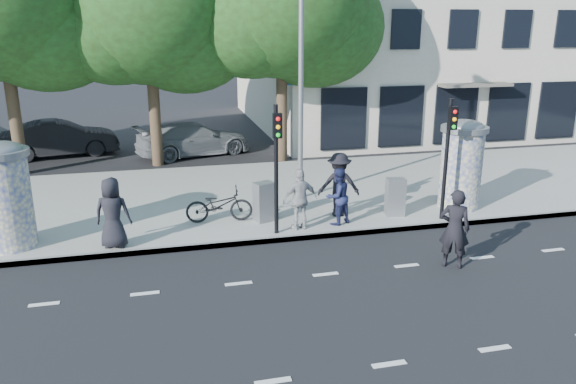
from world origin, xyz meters
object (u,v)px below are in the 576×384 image
object	(u,v)px
ped_e	(300,199)
car_mid	(60,138)
ped_a	(113,213)
ad_column_right	(462,162)
cabinet_right	(395,197)
car_right	(193,139)
bicycle	(219,205)
cabinet_left	(264,202)
man_road	(455,229)
traffic_pole_near	(277,157)
street_lamp	(302,47)
traffic_pole_far	(448,147)
ped_c	(338,196)
ad_column_left	(5,193)
ped_d	(339,184)

from	to	relation	value
ped_e	car_mid	distance (m)	13.58
ped_a	ad_column_right	bearing A→B (deg)	-162.34
cabinet_right	car_mid	distance (m)	15.07
ped_a	car_right	bearing A→B (deg)	-92.14
bicycle	cabinet_right	distance (m)	5.02
cabinet_left	cabinet_right	size ratio (longest dim) A/B	1.02
man_road	cabinet_right	distance (m)	3.32
traffic_pole_near	ped_a	xyz separation A→B (m)	(-4.10, 0.06, -1.19)
traffic_pole_near	street_lamp	size ratio (longest dim) A/B	0.42
cabinet_right	ped_e	bearing A→B (deg)	-163.67
ped_e	cabinet_right	bearing A→B (deg)	-179.91
ped_a	car_right	world-z (taller)	ped_a
traffic_pole_far	ped_c	xyz separation A→B (m)	(-3.02, 0.35, -1.29)
ad_column_left	traffic_pole_near	distance (m)	6.67
ad_column_left	ad_column_right	bearing A→B (deg)	0.92
street_lamp	man_road	xyz separation A→B (m)	(2.21, -5.50, -3.85)
traffic_pole_far	bicycle	bearing A→B (deg)	168.15
ped_e	bicycle	xyz separation A→B (m)	(-2.04, 1.10, -0.35)
ad_column_left	bicycle	world-z (taller)	ad_column_left
ad_column_left	cabinet_right	xyz separation A→B (m)	(10.22, -0.06, -0.84)
cabinet_right	ped_d	bearing A→B (deg)	173.78
traffic_pole_near	man_road	size ratio (longest dim) A/B	1.80
ad_column_left	cabinet_left	world-z (taller)	ad_column_left
traffic_pole_near	ped_c	world-z (taller)	traffic_pole_near
bicycle	cabinet_right	world-z (taller)	cabinet_right
bicycle	car_right	world-z (taller)	car_right
ped_d	cabinet_right	world-z (taller)	ped_d
cabinet_left	cabinet_right	bearing A→B (deg)	-26.21
ped_a	ped_d	world-z (taller)	ped_d
ped_a	car_right	xyz separation A→B (m)	(2.74, 10.29, -0.33)
ad_column_right	traffic_pole_far	bearing A→B (deg)	-137.79
traffic_pole_near	traffic_pole_far	bearing A→B (deg)	0.00
traffic_pole_far	street_lamp	xyz separation A→B (m)	(-3.40, 2.84, 2.56)
traffic_pole_far	ped_d	world-z (taller)	traffic_pole_far
traffic_pole_near	traffic_pole_far	world-z (taller)	same
traffic_pole_near	cabinet_left	bearing A→B (deg)	96.94
ped_a	ped_c	size ratio (longest dim) A/B	1.13
ad_column_left	ped_d	distance (m)	8.66
ped_c	car_right	size ratio (longest dim) A/B	0.33
ped_c	man_road	size ratio (longest dim) A/B	0.84
ped_d	car_right	size ratio (longest dim) A/B	0.38
traffic_pole_far	man_road	world-z (taller)	traffic_pole_far
ad_column_left	ped_a	world-z (taller)	ad_column_left
ped_c	car_right	bearing A→B (deg)	-95.84
traffic_pole_near	ped_e	xyz separation A→B (m)	(0.68, 0.19, -1.24)
street_lamp	man_road	bearing A→B (deg)	-68.12
traffic_pole_far	cabinet_right	bearing A→B (deg)	151.14
ped_c	ad_column_right	bearing A→B (deg)	164.61
traffic_pole_near	car_right	xyz separation A→B (m)	(-1.36, 10.35, -1.53)
traffic_pole_far	ped_d	distance (m)	3.17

